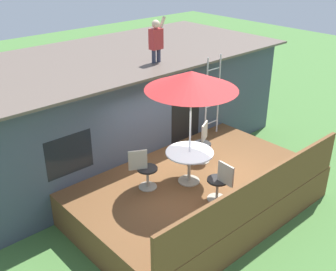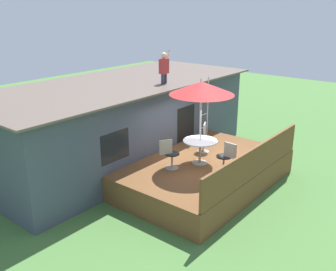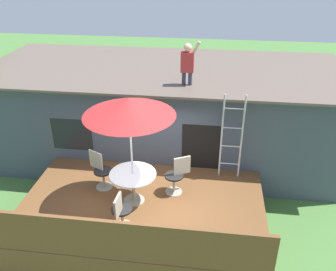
% 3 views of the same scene
% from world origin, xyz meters
% --- Properties ---
extents(ground_plane, '(40.00, 40.00, 0.00)m').
position_xyz_m(ground_plane, '(0.00, 0.00, 0.00)').
color(ground_plane, '#477538').
extents(house, '(10.50, 4.50, 2.86)m').
position_xyz_m(house, '(0.00, 3.60, 1.43)').
color(house, '#424C5B').
rests_on(house, ground).
extents(deck, '(5.51, 3.58, 0.80)m').
position_xyz_m(deck, '(0.00, 0.00, 0.40)').
color(deck, brown).
rests_on(deck, ground).
extents(deck_railing, '(5.41, 0.08, 0.90)m').
position_xyz_m(deck_railing, '(0.00, -1.74, 1.25)').
color(deck_railing, brown).
rests_on(deck_railing, deck).
extents(patio_table, '(1.04, 1.04, 0.74)m').
position_xyz_m(patio_table, '(-0.20, -0.00, 1.39)').
color(patio_table, '#A59E8C').
rests_on(patio_table, deck).
extents(patio_umbrella, '(1.90, 1.90, 2.54)m').
position_xyz_m(patio_umbrella, '(-0.20, -0.00, 3.15)').
color(patio_umbrella, silver).
rests_on(patio_umbrella, deck).
extents(step_ladder, '(0.52, 0.04, 2.20)m').
position_xyz_m(step_ladder, '(1.96, 1.33, 1.90)').
color(step_ladder, silver).
rests_on(step_ladder, deck).
extents(person_figure, '(0.47, 0.20, 1.11)m').
position_xyz_m(person_figure, '(0.79, 2.22, 3.47)').
color(person_figure, '#33384C').
rests_on(person_figure, house).
extents(patio_chair_left, '(0.58, 0.44, 0.92)m').
position_xyz_m(patio_chair_left, '(-1.09, 0.47, 1.26)').
color(patio_chair_left, '#A59E8C').
rests_on(patio_chair_left, deck).
extents(patio_chair_right, '(0.58, 0.44, 0.92)m').
position_xyz_m(patio_chair_right, '(0.73, 0.49, 1.26)').
color(patio_chair_right, '#A59E8C').
rests_on(patio_chair_right, deck).
extents(patio_chair_near, '(0.44, 0.62, 0.92)m').
position_xyz_m(patio_chair_near, '(-0.25, -0.94, 1.26)').
color(patio_chair_near, '#A59E8C').
rests_on(patio_chair_near, deck).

